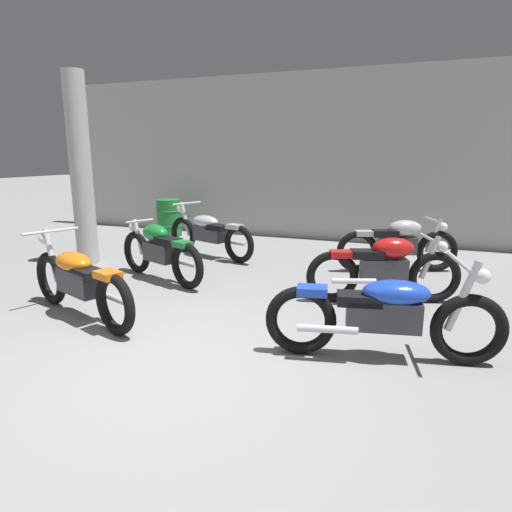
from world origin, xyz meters
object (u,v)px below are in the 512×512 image
motorcycle_right_row_0 (385,313)px  oil_drum (169,218)px  motorcycle_right_row_1 (385,268)px  support_pillar (81,171)px  motorcycle_right_row_2 (398,244)px  motorcycle_left_row_1 (160,250)px  motorcycle_left_row_0 (79,280)px  motorcycle_left_row_2 (209,233)px

motorcycle_right_row_0 → oil_drum: size_ratio=2.52×
motorcycle_right_row_1 → support_pillar: bearing=176.2°
motorcycle_right_row_1 → oil_drum: motorcycle_right_row_1 is taller
motorcycle_right_row_0 → motorcycle_right_row_2: size_ratio=1.15×
motorcycle_left_row_1 → motorcycle_right_row_0: 3.75m
motorcycle_left_row_0 → oil_drum: 5.32m
motorcycle_left_row_1 → support_pillar: bearing=165.1°
support_pillar → motorcycle_left_row_2: 2.42m
motorcycle_right_row_2 → oil_drum: bearing=164.0°
support_pillar → motorcycle_right_row_0: 5.70m
motorcycle_left_row_1 → motorcycle_left_row_2: 1.69m
motorcycle_left_row_0 → motorcycle_right_row_1: size_ratio=1.09×
support_pillar → motorcycle_left_row_0: support_pillar is taller
support_pillar → oil_drum: 3.05m
motorcycle_right_row_2 → support_pillar: bearing=-165.4°
motorcycle_right_row_0 → motorcycle_right_row_2: 3.36m
motorcycle_left_row_2 → motorcycle_right_row_0: same height
oil_drum → support_pillar: bearing=-88.2°
support_pillar → motorcycle_left_row_0: size_ratio=1.55×
motorcycle_left_row_2 → motorcycle_right_row_0: 4.73m
motorcycle_left_row_2 → motorcycle_right_row_2: motorcycle_left_row_2 is taller
motorcycle_right_row_1 → motorcycle_left_row_0: bearing=-150.7°
motorcycle_right_row_0 → oil_drum: 7.17m
motorcycle_right_row_1 → oil_drum: size_ratio=2.23×
support_pillar → motorcycle_left_row_1: 2.17m
motorcycle_right_row_1 → motorcycle_right_row_2: size_ratio=1.01×
oil_drum → motorcycle_left_row_1: bearing=-60.3°
support_pillar → motorcycle_left_row_2: (1.76, 1.22, -1.15)m
support_pillar → motorcycle_right_row_2: (5.11, 1.33, -1.14)m
support_pillar → oil_drum: (-0.09, 2.81, -1.18)m
oil_drum → motorcycle_right_row_2: bearing=-16.0°
motorcycle_left_row_1 → motorcycle_left_row_2: (-0.03, 1.69, -0.01)m
motorcycle_left_row_0 → motorcycle_right_row_0: (3.40, 0.13, 0.00)m
motorcycle_left_row_1 → motorcycle_left_row_2: size_ratio=0.90×
motorcycle_left_row_1 → motorcycle_right_row_1: bearing=2.4°
motorcycle_left_row_1 → oil_drum: (-1.88, 3.29, -0.03)m
motorcycle_left_row_1 → oil_drum: bearing=119.7°
motorcycle_left_row_1 → oil_drum: motorcycle_left_row_1 is taller
motorcycle_left_row_1 → motorcycle_right_row_1: (3.26, 0.14, 0.00)m
support_pillar → motorcycle_left_row_2: support_pillar is taller
support_pillar → motorcycle_left_row_0: bearing=-50.4°
motorcycle_right_row_1 → motorcycle_right_row_2: 1.67m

